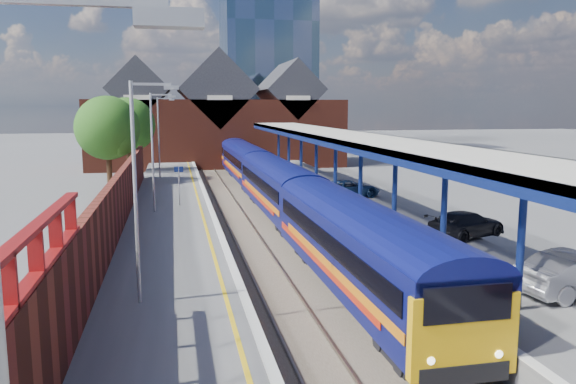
{
  "coord_description": "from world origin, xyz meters",
  "views": [
    {
      "loc": [
        -5.3,
        -11.88,
        7.23
      ],
      "look_at": [
        0.78,
        17.78,
        2.6
      ],
      "focal_mm": 35.0,
      "sensor_mm": 36.0,
      "label": 1
    }
  ],
  "objects_px": {
    "lamp_post_c": "(155,145)",
    "parked_car_dark": "(466,224)",
    "lamp_post_d": "(160,133)",
    "train": "(260,170)",
    "parked_car_blue": "(349,188)",
    "lamp_post_b": "(139,179)",
    "platform_sign": "(179,179)"
  },
  "relations": [
    {
      "from": "lamp_post_c",
      "to": "parked_car_dark",
      "type": "bearing_deg",
      "value": -33.52
    },
    {
      "from": "lamp_post_c",
      "to": "lamp_post_d",
      "type": "relative_size",
      "value": 1.0
    },
    {
      "from": "train",
      "to": "parked_car_blue",
      "type": "height_order",
      "value": "train"
    },
    {
      "from": "train",
      "to": "lamp_post_b",
      "type": "xyz_separation_m",
      "value": [
        -7.86,
        -26.69,
        2.87
      ]
    },
    {
      "from": "lamp_post_c",
      "to": "parked_car_blue",
      "type": "relative_size",
      "value": 1.61
    },
    {
      "from": "lamp_post_b",
      "to": "parked_car_dark",
      "type": "xyz_separation_m",
      "value": [
        14.75,
        6.23,
        -3.36
      ]
    },
    {
      "from": "parked_car_blue",
      "to": "lamp_post_b",
      "type": "bearing_deg",
      "value": 136.97
    },
    {
      "from": "train",
      "to": "parked_car_dark",
      "type": "xyz_separation_m",
      "value": [
        6.89,
        -20.45,
        -0.48
      ]
    },
    {
      "from": "lamp_post_d",
      "to": "parked_car_dark",
      "type": "distance_m",
      "value": 29.88
    },
    {
      "from": "platform_sign",
      "to": "parked_car_dark",
      "type": "distance_m",
      "value": 17.85
    },
    {
      "from": "lamp_post_b",
      "to": "parked_car_blue",
      "type": "xyz_separation_m",
      "value": [
        12.92,
        18.89,
        -3.39
      ]
    },
    {
      "from": "train",
      "to": "parked_car_blue",
      "type": "distance_m",
      "value": 9.31
    },
    {
      "from": "train",
      "to": "platform_sign",
      "type": "height_order",
      "value": "platform_sign"
    },
    {
      "from": "lamp_post_b",
      "to": "lamp_post_c",
      "type": "bearing_deg",
      "value": 90.0
    },
    {
      "from": "lamp_post_c",
      "to": "lamp_post_d",
      "type": "xyz_separation_m",
      "value": [
        0.0,
        16.0,
        0.0
      ]
    },
    {
      "from": "lamp_post_d",
      "to": "parked_car_blue",
      "type": "xyz_separation_m",
      "value": [
        12.92,
        -13.11,
        -3.39
      ]
    },
    {
      "from": "platform_sign",
      "to": "parked_car_blue",
      "type": "xyz_separation_m",
      "value": [
        11.56,
        0.89,
        -1.09
      ]
    },
    {
      "from": "lamp_post_c",
      "to": "lamp_post_d",
      "type": "bearing_deg",
      "value": 90.0
    },
    {
      "from": "lamp_post_d",
      "to": "parked_car_dark",
      "type": "bearing_deg",
      "value": -60.22
    },
    {
      "from": "platform_sign",
      "to": "parked_car_dark",
      "type": "bearing_deg",
      "value": -41.32
    },
    {
      "from": "platform_sign",
      "to": "lamp_post_c",
      "type": "bearing_deg",
      "value": -124.26
    },
    {
      "from": "lamp_post_b",
      "to": "lamp_post_c",
      "type": "height_order",
      "value": "same"
    },
    {
      "from": "lamp_post_c",
      "to": "parked_car_dark",
      "type": "relative_size",
      "value": 1.6
    },
    {
      "from": "train",
      "to": "platform_sign",
      "type": "bearing_deg",
      "value": -126.77
    },
    {
      "from": "platform_sign",
      "to": "parked_car_dark",
      "type": "xyz_separation_m",
      "value": [
        13.38,
        -11.77,
        -1.05
      ]
    },
    {
      "from": "lamp_post_c",
      "to": "platform_sign",
      "type": "xyz_separation_m",
      "value": [
        1.36,
        2.0,
        -2.3
      ]
    },
    {
      "from": "parked_car_dark",
      "to": "parked_car_blue",
      "type": "bearing_deg",
      "value": -15.74
    },
    {
      "from": "lamp_post_c",
      "to": "platform_sign",
      "type": "height_order",
      "value": "lamp_post_c"
    },
    {
      "from": "parked_car_dark",
      "to": "parked_car_blue",
      "type": "height_order",
      "value": "parked_car_dark"
    },
    {
      "from": "lamp_post_d",
      "to": "train",
      "type": "bearing_deg",
      "value": -34.06
    },
    {
      "from": "train",
      "to": "lamp_post_c",
      "type": "relative_size",
      "value": 9.42
    },
    {
      "from": "lamp_post_c",
      "to": "platform_sign",
      "type": "distance_m",
      "value": 3.34
    }
  ]
}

